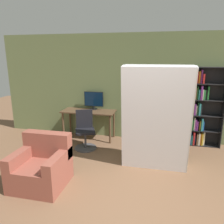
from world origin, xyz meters
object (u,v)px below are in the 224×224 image
Objects in this scene: office_chair at (85,133)px; mattress_near at (156,120)px; monitor at (94,100)px; mattress_far at (156,117)px; armchair at (42,166)px; bookshelf at (203,110)px.

mattress_near is at bearing -23.11° from office_chair.
monitor is 2.08m from mattress_far.
mattress_near is 1.00× the size of mattress_far.
armchair is (-1.85, -1.16, -0.68)m from mattress_far.
monitor is 0.57× the size of office_chair.
mattress_far is at bearing -36.86° from monitor.
armchair is (-0.21, -1.61, -0.04)m from office_chair.
bookshelf is 1.64m from mattress_far.
office_chair is 0.46× the size of mattress_near.
bookshelf is at bearing 39.56° from armchair.
mattress_near is at bearing -90.00° from mattress_far.
bookshelf reaches higher than armchair.
armchair is at bearing -94.48° from monitor.
mattress_near is (-1.06, -1.50, 0.11)m from bookshelf.
office_chair is at bearing -88.60° from monitor.
armchair is (-2.91, -2.41, -0.57)m from bookshelf.
mattress_far is (-1.06, -1.25, 0.11)m from bookshelf.
mattress_far is (1.65, -0.45, 0.63)m from office_chair.
bookshelf is 0.95× the size of mattress_near.
bookshelf reaches higher than monitor.
mattress_near is 0.25m from mattress_far.
mattress_far is at bearing -130.25° from bookshelf.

